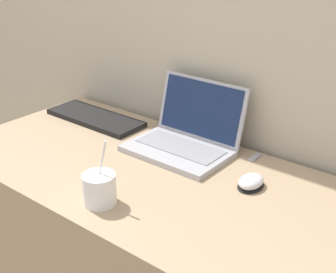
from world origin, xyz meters
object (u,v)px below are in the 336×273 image
(laptop, at_px, (186,136))
(usb_stick, at_px, (255,157))
(drink_cup, at_px, (100,188))
(computer_mouse, at_px, (251,182))
(external_keyboard, at_px, (95,118))

(laptop, bearing_deg, usb_stick, 20.72)
(usb_stick, bearing_deg, drink_cup, -111.41)
(computer_mouse, bearing_deg, usb_stick, 115.21)
(drink_cup, relative_size, usb_stick, 3.21)
(laptop, relative_size, computer_mouse, 3.48)
(laptop, height_order, computer_mouse, laptop)
(drink_cup, distance_m, computer_mouse, 0.45)
(computer_mouse, xyz_separation_m, usb_stick, (-0.08, 0.18, -0.01))
(computer_mouse, xyz_separation_m, external_keyboard, (-0.75, 0.07, -0.01))
(laptop, distance_m, usb_stick, 0.25)
(usb_stick, bearing_deg, external_keyboard, -171.40)
(usb_stick, bearing_deg, laptop, -159.28)
(computer_mouse, relative_size, usb_stick, 1.67)
(computer_mouse, relative_size, external_keyboard, 0.24)
(drink_cup, xyz_separation_m, usb_stick, (0.20, 0.52, -0.04))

